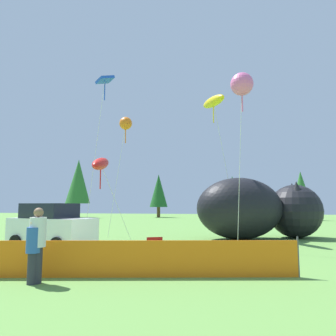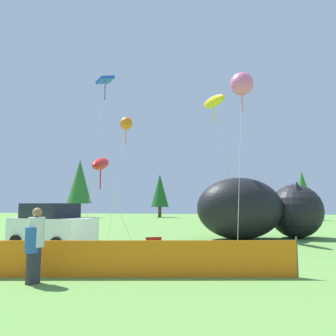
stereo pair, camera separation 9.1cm
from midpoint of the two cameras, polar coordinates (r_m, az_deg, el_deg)
ground_plane at (r=12.93m, az=-7.15°, el=-15.21°), size 120.00×120.00×0.00m
parked_car at (r=16.07m, az=-19.45°, el=-9.55°), size 4.12×2.68×2.05m
folding_chair at (r=10.85m, az=-2.15°, el=-14.11°), size 0.73×0.73×0.93m
inflatable_cat at (r=20.09m, az=15.43°, el=-7.17°), size 7.97×5.86×3.56m
safety_fence at (r=9.40m, az=-5.05°, el=-15.48°), size 8.67×1.96×1.10m
spectator_in_blue_shirt at (r=9.26m, az=-21.75°, el=-11.81°), size 0.42×0.42×1.91m
spectator_in_grey_shirt at (r=9.22m, az=-22.39°, el=-12.80°), size 0.35×0.35×1.62m
kite_orange_flower at (r=21.52m, az=-7.21°, el=7.62°), size 1.45×0.82×7.64m
kite_yellow_hero at (r=20.29m, az=8.07°, el=11.31°), size 2.34×3.14×8.66m
kite_red_lizard at (r=17.13m, az=-11.48°, el=0.71°), size 1.78×3.25×4.73m
kite_pink_octopus at (r=15.95m, az=12.87°, el=14.02°), size 1.05×1.05×8.06m
kite_blue_box at (r=21.03m, az=-10.82°, el=14.33°), size 1.27×1.93×9.86m
horizon_tree_east at (r=47.59m, az=11.41°, el=-4.20°), size 2.55×2.55×6.08m
horizon_tree_west at (r=46.68m, az=22.40°, el=-3.54°), size 2.70×2.70×6.43m
horizon_tree_mid at (r=52.96m, az=-1.39°, el=-3.99°), size 2.90×2.90×6.91m
horizon_tree_northeast at (r=54.82m, az=-15.11°, el=-2.32°), size 3.90×3.90×9.31m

